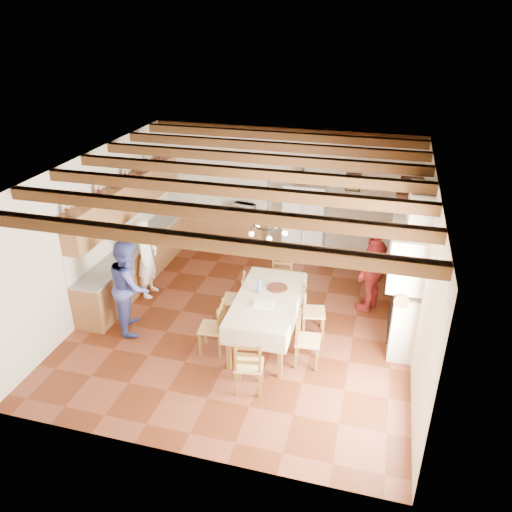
{
  "coord_description": "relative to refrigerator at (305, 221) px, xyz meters",
  "views": [
    {
      "loc": [
        2.23,
        -7.59,
        5.36
      ],
      "look_at": [
        0.1,
        0.3,
        1.25
      ],
      "focal_mm": 35.0,
      "sensor_mm": 36.0,
      "label": 1
    }
  ],
  "objects": [
    {
      "name": "countertop_left",
      "position": [
        -3.25,
        -1.92,
        -0.04
      ],
      "size": [
        0.62,
        4.3,
        0.04
      ],
      "primitive_type": "cube",
      "color": "slate",
      "rests_on": "lower_cabinets_left"
    },
    {
      "name": "person_woman_blue",
      "position": [
        -2.51,
        -3.69,
        -0.04
      ],
      "size": [
        0.96,
        1.06,
        1.76
      ],
      "primitive_type": "imported",
      "rotation": [
        0.0,
        0.0,
        2.0
      ],
      "color": "#424C9F",
      "rests_on": "floor"
    },
    {
      "name": "wall_picture",
      "position": [
        1.0,
        0.26,
        0.93
      ],
      "size": [
        0.34,
        0.03,
        0.42
      ],
      "primitive_type": "cube",
      "color": "#311E14",
      "rests_on": "ground"
    },
    {
      "name": "chandelier",
      "position": [
        -0.04,
        -3.46,
        1.33
      ],
      "size": [
        0.47,
        0.47,
        0.03
      ],
      "primitive_type": "torus",
      "color": "black",
      "rests_on": "ground"
    },
    {
      "name": "upper_cabinets",
      "position": [
        -3.38,
        -1.92,
        0.93
      ],
      "size": [
        0.35,
        4.2,
        0.7
      ],
      "primitive_type": "cube",
      "color": "brown",
      "rests_on": "ground"
    },
    {
      "name": "wall_right",
      "position": [
        2.46,
        -2.97,
        0.58
      ],
      "size": [
        0.02,
        6.5,
        3.0
      ],
      "primitive_type": "cube",
      "color": "beige",
      "rests_on": "ground"
    },
    {
      "name": "person_man",
      "position": [
        -2.76,
        -2.52,
        -0.09
      ],
      "size": [
        0.44,
        0.63,
        1.67
      ],
      "primitive_type": "imported",
      "rotation": [
        0.0,
        0.0,
        1.63
      ],
      "color": "white",
      "rests_on": "floor"
    },
    {
      "name": "microwave",
      "position": [
        -1.47,
        -0.02,
        0.11
      ],
      "size": [
        0.56,
        0.42,
        0.28
      ],
      "primitive_type": "imported",
      "rotation": [
        0.0,
        0.0,
        -0.18
      ],
      "color": "silver",
      "rests_on": "countertop_back"
    },
    {
      "name": "chair_left_far",
      "position": [
        -0.78,
        -2.98,
        -0.44
      ],
      "size": [
        0.47,
        0.49,
        0.96
      ],
      "primitive_type": null,
      "rotation": [
        0.0,
        0.0,
        -1.38
      ],
      "color": "brown",
      "rests_on": "floor"
    },
    {
      "name": "lower_cabinets_back",
      "position": [
        -2.1,
        -0.02,
        -0.49
      ],
      "size": [
        2.3,
        0.6,
        0.86
      ],
      "primitive_type": "cube",
      "color": "brown",
      "rests_on": "ground"
    },
    {
      "name": "lower_cabinets_left",
      "position": [
        -3.25,
        -1.92,
        -0.49
      ],
      "size": [
        0.6,
        4.3,
        0.86
      ],
      "primitive_type": "cube",
      "color": "brown",
      "rests_on": "ground"
    },
    {
      "name": "fireplace",
      "position": [
        2.17,
        -2.77,
        0.48
      ],
      "size": [
        0.56,
        1.6,
        2.8
      ],
      "primitive_type": null,
      "color": "beige",
      "rests_on": "ground"
    },
    {
      "name": "person_woman_red",
      "position": [
        1.65,
        -1.9,
        -0.03
      ],
      "size": [
        0.83,
        1.14,
        1.79
      ],
      "primitive_type": "imported",
      "rotation": [
        0.0,
        0.0,
        -2.0
      ],
      "color": "maroon",
      "rests_on": "floor"
    },
    {
      "name": "chair_left_near",
      "position": [
        -0.88,
        -3.98,
        -0.44
      ],
      "size": [
        0.44,
        0.46,
        0.96
      ],
      "primitive_type": null,
      "rotation": [
        0.0,
        0.0,
        -1.47
      ],
      "color": "brown",
      "rests_on": "floor"
    },
    {
      "name": "wall_back",
      "position": [
        -0.55,
        0.29,
        0.58
      ],
      "size": [
        6.0,
        0.02,
        3.0
      ],
      "primitive_type": "cube",
      "color": "beige",
      "rests_on": "ground"
    },
    {
      "name": "backsplash_back",
      "position": [
        -2.1,
        0.26,
        0.28
      ],
      "size": [
        2.3,
        0.03,
        0.6
      ],
      "primitive_type": "cube",
      "color": "white",
      "rests_on": "ground"
    },
    {
      "name": "countertop_back",
      "position": [
        -2.1,
        -0.02,
        -0.04
      ],
      "size": [
        2.34,
        0.62,
        0.04
      ],
      "primitive_type": "cube",
      "color": "slate",
      "rests_on": "lower_cabinets_back"
    },
    {
      "name": "backsplash_left",
      "position": [
        -3.54,
        -1.92,
        0.28
      ],
      "size": [
        0.03,
        4.3,
        0.6
      ],
      "primitive_type": "cube",
      "color": "white",
      "rests_on": "ground"
    },
    {
      "name": "fridge_vase",
      "position": [
        -0.09,
        0.0,
        1.08
      ],
      "size": [
        0.32,
        0.32,
        0.3
      ],
      "primitive_type": "imported",
      "rotation": [
        0.0,
        0.0,
        0.13
      ],
      "color": "#381C0F",
      "rests_on": "refrigerator"
    },
    {
      "name": "chair_end_near",
      "position": [
        0.0,
        -4.75,
        -0.44
      ],
      "size": [
        0.48,
        0.46,
        0.96
      ],
      "primitive_type": null,
      "rotation": [
        0.0,
        0.0,
        3.3
      ],
      "color": "brown",
      "rests_on": "floor"
    },
    {
      "name": "floor",
      "position": [
        -0.55,
        -2.97,
        -0.93
      ],
      "size": [
        6.0,
        6.5,
        0.02
      ],
      "primitive_type": "cube",
      "color": "#52220F",
      "rests_on": "ground"
    },
    {
      "name": "ceiling",
      "position": [
        -0.55,
        -2.97,
        2.09
      ],
      "size": [
        6.0,
        6.5,
        0.02
      ],
      "primitive_type": "cube",
      "color": "silver",
      "rests_on": "ground"
    },
    {
      "name": "hutch",
      "position": [
        2.2,
        -0.78,
        0.18
      ],
      "size": [
        0.6,
        1.26,
        2.22
      ],
      "primitive_type": null,
      "rotation": [
        0.0,
        0.0,
        -0.07
      ],
      "color": "#381C0F",
      "rests_on": "floor"
    },
    {
      "name": "chair_end_far",
      "position": [
        -0.09,
        -2.12,
        -0.44
      ],
      "size": [
        0.46,
        0.44,
        0.96
      ],
      "primitive_type": null,
      "rotation": [
        0.0,
        0.0,
        0.09
      ],
      "color": "brown",
      "rests_on": "floor"
    },
    {
      "name": "chair_right_near",
      "position": [
        0.77,
        -3.9,
        -0.44
      ],
      "size": [
        0.43,
        0.45,
        0.96
      ],
      "primitive_type": null,
      "rotation": [
        0.0,
        0.0,
        1.64
      ],
      "color": "brown",
      "rests_on": "floor"
    },
    {
      "name": "ceiling_beams",
      "position": [
        -0.55,
        -2.97,
        1.99
      ],
      "size": [
        6.0,
        6.3,
        0.16
      ],
      "primitive_type": null,
      "color": "#371E12",
      "rests_on": "ground"
    },
    {
      "name": "wall_left",
      "position": [
        -3.56,
        -2.97,
        0.58
      ],
      "size": [
        0.02,
        6.5,
        3.0
      ],
      "primitive_type": "cube",
      "color": "beige",
      "rests_on": "ground"
    },
    {
      "name": "dining_table",
      "position": [
        -0.04,
        -3.46,
        -0.11
      ],
      "size": [
        1.09,
        2.07,
        0.9
      ],
      "rotation": [
        0.0,
        0.0,
        0.02
      ],
      "color": "silver",
      "rests_on": "floor"
    },
    {
      "name": "refrigerator",
      "position": [
        0.0,
        0.0,
        0.0
      ],
      "size": [
        0.93,
        0.77,
        1.85
      ],
      "primitive_type": "cube",
      "rotation": [
        0.0,
        0.0,
        0.01
      ],
      "color": "white",
      "rests_on": "floor"
    },
    {
      "name": "chair_right_far",
      "position": [
        0.72,
        -3.04,
        -0.44
      ],
      "size": [
        0.47,
        0.49,
        0.96
      ],
      "primitive_type": null,
      "rotation": [
        0.0,
        0.0,
        1.75
      ],
      "color": "brown",
      "rests_on": "floor"
    },
    {
      "name": "wall_front",
      "position": [
        -0.55,
        -6.23,
        0.58
      ],
      "size": [
        6.0,
        0.02,
        3.0
      ],
      "primitive_type": "cube",
      "color": "beige",
      "rests_on": "ground"
    }
  ]
}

